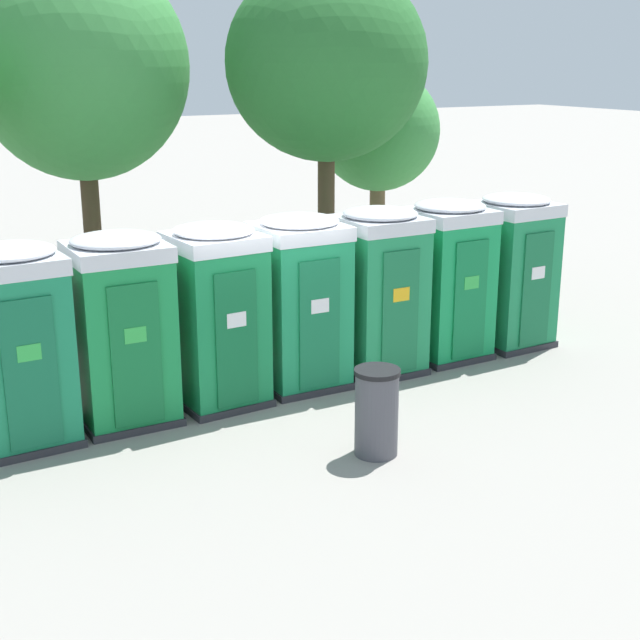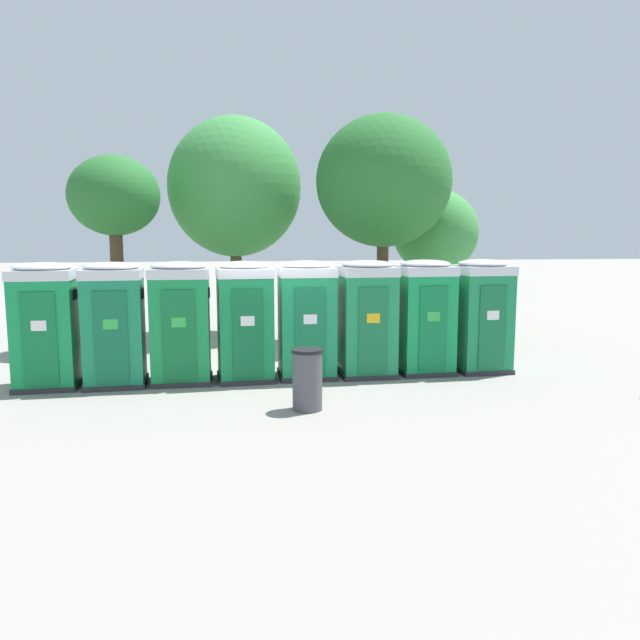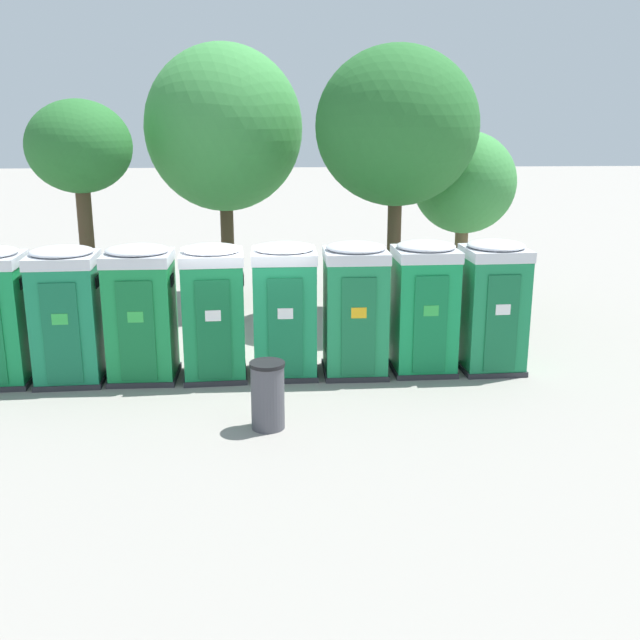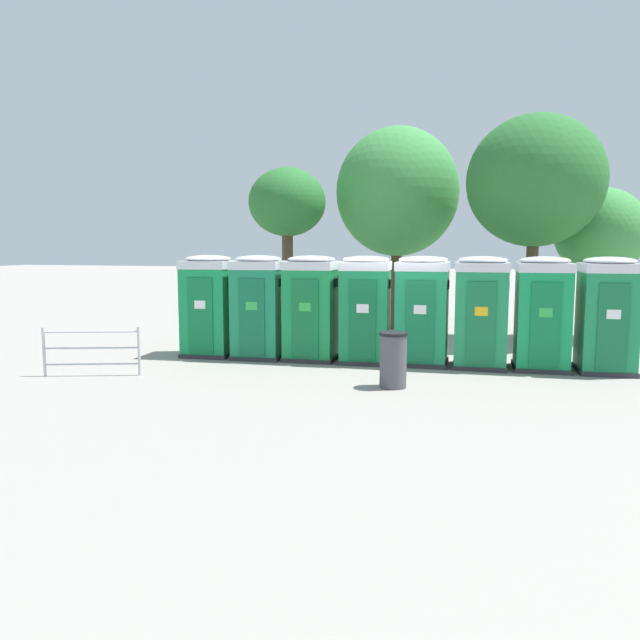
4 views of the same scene
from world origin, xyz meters
The scene contains 13 objects.
ground_plane centered at (0.00, 0.00, 0.00)m, with size 120.00×120.00×0.00m, color gray.
portapotty_1 centered at (-3.32, -0.39, 1.28)m, with size 1.26×1.26×2.54m.
portapotty_2 centered at (-1.99, -0.31, 1.28)m, with size 1.24×1.21×2.54m.
portapotty_3 centered at (-0.66, -0.31, 1.28)m, with size 1.24×1.27×2.54m.
portapotty_4 centered at (0.67, -0.24, 1.28)m, with size 1.22×1.21×2.54m.
portapotty_5 centered at (2.00, -0.27, 1.28)m, with size 1.20×1.21×2.54m.
portapotty_6 centered at (3.33, -0.20, 1.28)m, with size 1.21×1.22×2.54m.
portapotty_7 centered at (4.67, -0.20, 1.28)m, with size 1.21×1.24×2.54m.
street_tree_0 centered at (-0.73, 5.72, 4.48)m, with size 3.97×3.97×6.58m.
street_tree_1 centered at (-3.95, 4.04, 4.04)m, with size 2.41×2.41×5.19m.
street_tree_2 centered at (3.38, 3.81, 4.55)m, with size 3.79×3.79×6.40m.
street_tree_3 centered at (5.34, 5.03, 3.14)m, with size 2.60×2.60×4.46m.
trash_can centered at (0.35, -2.83, 0.55)m, with size 0.56×0.56×1.10m.
Camera 3 is at (0.49, -13.90, 4.79)m, focal length 42.00 mm.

